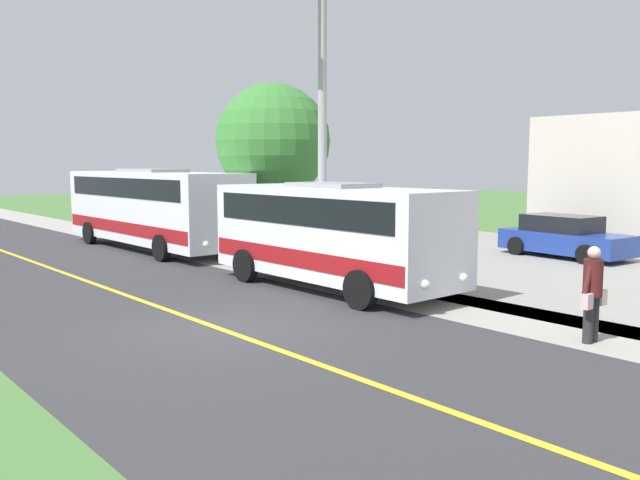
% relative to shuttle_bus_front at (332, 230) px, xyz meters
% --- Properties ---
extents(ground_plane, '(120.00, 120.00, 0.00)m').
position_rel_shuttle_bus_front_xyz_m(ground_plane, '(4.48, 1.73, -1.51)').
color(ground_plane, '#477238').
extents(road_surface, '(8.00, 100.00, 0.01)m').
position_rel_shuttle_bus_front_xyz_m(road_surface, '(4.48, 1.73, -1.51)').
color(road_surface, '#333335').
rests_on(road_surface, ground).
extents(sidewalk, '(2.40, 100.00, 0.01)m').
position_rel_shuttle_bus_front_xyz_m(sidewalk, '(-0.72, 1.73, -1.51)').
color(sidewalk, '#9E9991').
rests_on(sidewalk, ground).
extents(road_centre_line, '(0.16, 100.00, 0.00)m').
position_rel_shuttle_bus_front_xyz_m(road_centre_line, '(4.48, 1.73, -1.51)').
color(road_centre_line, gold).
rests_on(road_centre_line, ground).
extents(shuttle_bus_front, '(2.61, 7.42, 2.74)m').
position_rel_shuttle_bus_front_xyz_m(shuttle_bus_front, '(0.00, 0.00, 0.00)').
color(shuttle_bus_front, white).
rests_on(shuttle_bus_front, ground).
extents(transit_bus_rear, '(2.78, 10.12, 3.03)m').
position_rel_shuttle_bus_front_xyz_m(transit_bus_rear, '(-0.09, -10.31, 0.15)').
color(transit_bus_rear, white).
rests_on(transit_bus_rear, ground).
extents(pedestrian_with_bags, '(0.72, 0.34, 1.76)m').
position_rel_shuttle_bus_front_xyz_m(pedestrian_with_bags, '(-0.13, 6.91, -0.56)').
color(pedestrian_with_bags, '#262628').
rests_on(pedestrian_with_bags, ground).
extents(street_light_pole, '(1.97, 0.24, 7.79)m').
position_rel_shuttle_bus_front_xyz_m(street_light_pole, '(-0.39, -1.01, 2.78)').
color(street_light_pole, '#9E9EA3').
rests_on(street_light_pole, ground).
extents(parked_car_near, '(2.33, 4.55, 1.45)m').
position_rel_shuttle_bus_front_xyz_m(parked_car_near, '(-9.92, 0.94, -0.83)').
color(parked_car_near, navy).
rests_on(parked_car_near, ground).
extents(tree_curbside, '(4.09, 4.09, 6.07)m').
position_rel_shuttle_bus_front_xyz_m(tree_curbside, '(-2.92, -6.49, 2.50)').
color(tree_curbside, brown).
rests_on(tree_curbside, ground).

